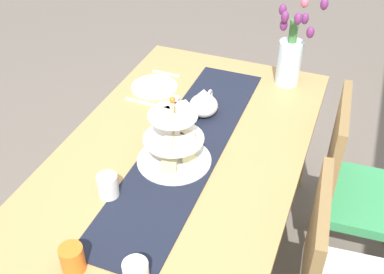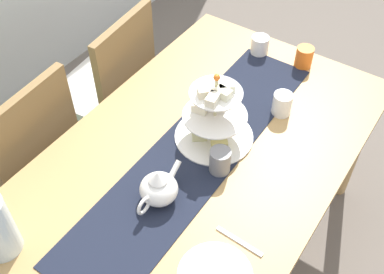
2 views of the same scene
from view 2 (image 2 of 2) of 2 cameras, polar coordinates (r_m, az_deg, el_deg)
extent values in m
plane|color=#6B6056|center=(2.34, 0.65, -13.74)|extent=(8.00, 8.00, 0.00)
cube|color=tan|center=(1.76, 0.84, -2.39)|extent=(1.62, 0.98, 0.03)
cylinder|color=tan|center=(2.41, 19.06, -1.07)|extent=(0.07, 0.07, 0.69)
cylinder|color=tan|center=(2.62, 2.03, 6.55)|extent=(0.07, 0.07, 0.69)
cylinder|color=olive|center=(2.59, -19.06, -1.71)|extent=(0.04, 0.04, 0.41)
cylinder|color=olive|center=(2.39, -12.97, -5.06)|extent=(0.04, 0.04, 0.41)
cylinder|color=olive|center=(2.27, -18.79, -11.12)|extent=(0.04, 0.04, 0.41)
cube|color=#389356|center=(2.25, -20.32, -2.55)|extent=(0.45, 0.45, 0.05)
cube|color=olive|center=(1.96, -18.36, -0.01)|extent=(0.42, 0.06, 0.45)
cylinder|color=olive|center=(2.82, -11.07, 5.24)|extent=(0.04, 0.04, 0.41)
cylinder|color=olive|center=(2.64, -15.70, 0.60)|extent=(0.04, 0.04, 0.41)
cylinder|color=olive|center=(2.65, -4.87, 2.81)|extent=(0.04, 0.04, 0.41)
cylinder|color=olive|center=(2.46, -9.36, -2.34)|extent=(0.04, 0.04, 0.41)
cube|color=silver|center=(2.48, -10.97, 5.46)|extent=(0.46, 0.46, 0.05)
cube|color=olive|center=(2.22, -7.94, 8.78)|extent=(0.42, 0.07, 0.45)
cube|color=black|center=(1.75, 0.53, -1.87)|extent=(1.33, 0.31, 0.00)
cylinder|color=beige|center=(1.70, 2.81, 3.27)|extent=(0.01, 0.01, 0.28)
cylinder|color=white|center=(1.80, 2.66, 0.12)|extent=(0.30, 0.30, 0.01)
cylinder|color=white|center=(1.72, 2.78, 2.62)|extent=(0.24, 0.24, 0.01)
cylinder|color=white|center=(1.65, 2.92, 5.36)|extent=(0.19, 0.19, 0.01)
cube|color=beige|center=(1.83, 3.66, 2.18)|extent=(0.08, 0.08, 0.05)
cube|color=beige|center=(1.78, 0.90, 0.63)|extent=(0.08, 0.08, 0.04)
cube|color=#D6CB76|center=(1.74, 3.31, -0.72)|extent=(0.08, 0.08, 0.04)
cube|color=beige|center=(1.75, 3.65, 4.13)|extent=(0.06, 0.04, 0.03)
cube|color=silver|center=(1.74, 2.07, 3.95)|extent=(0.06, 0.07, 0.03)
cube|color=#F2E5C1|center=(1.72, 0.97, 3.52)|extent=(0.04, 0.06, 0.03)
cube|color=beige|center=(1.62, 1.67, 5.44)|extent=(0.07, 0.06, 0.03)
cube|color=beige|center=(1.59, 2.49, 4.54)|extent=(0.06, 0.04, 0.03)
cube|color=beige|center=(1.62, 3.79, 5.30)|extent=(0.04, 0.06, 0.03)
cube|color=silver|center=(1.64, 4.20, 5.99)|extent=(0.06, 0.07, 0.03)
sphere|color=orange|center=(1.60, 3.01, 7.20)|extent=(0.02, 0.02, 0.02)
ellipsoid|color=white|center=(1.58, -4.02, -6.30)|extent=(0.13, 0.13, 0.10)
cone|color=white|center=(1.53, -4.16, -4.77)|extent=(0.06, 0.06, 0.04)
cylinder|color=white|center=(1.62, -2.13, -3.98)|extent=(0.07, 0.02, 0.06)
torus|color=white|center=(1.55, -5.82, -8.24)|extent=(0.07, 0.01, 0.07)
cylinder|color=white|center=(2.20, 8.19, 10.93)|extent=(0.08, 0.08, 0.08)
cube|color=silver|center=(1.54, 5.75, -12.43)|extent=(0.02, 0.17, 0.01)
cylinder|color=slate|center=(1.66, 3.40, -2.88)|extent=(0.08, 0.08, 0.09)
cylinder|color=white|center=(1.90, 10.83, 3.95)|extent=(0.08, 0.08, 0.09)
cylinder|color=orange|center=(2.16, 13.39, 9.38)|extent=(0.08, 0.08, 0.09)
camera|label=1|loc=(2.67, 10.29, 44.69)|focal=43.98mm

